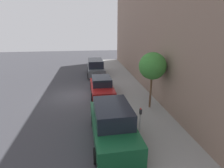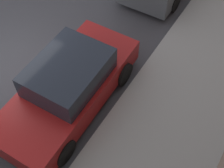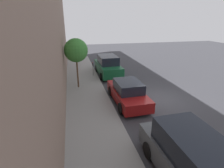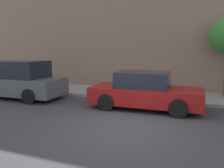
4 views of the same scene
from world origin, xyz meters
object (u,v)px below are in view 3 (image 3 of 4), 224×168
object	(u,v)px
parked_minivan_third	(195,164)
street_tree	(76,51)
parked_sedan_second	(128,93)
parked_suv_nearest	(108,66)
parking_meter_near	(93,67)

from	to	relation	value
parked_minivan_third	street_tree	world-z (taller)	street_tree
parked_sedan_second	street_tree	size ratio (longest dim) A/B	1.16
parked_suv_nearest	parking_meter_near	size ratio (longest dim) A/B	3.60
parked_suv_nearest	street_tree	bearing A→B (deg)	45.36
parked_suv_nearest	street_tree	distance (m)	4.98
parked_sedan_second	parked_suv_nearest	bearing A→B (deg)	-90.04
parked_suv_nearest	street_tree	xyz separation A→B (m)	(3.14, 3.18, 2.20)
street_tree	parked_sedan_second	bearing A→B (deg)	133.20
parked_minivan_third	street_tree	size ratio (longest dim) A/B	1.26
street_tree	parking_meter_near	bearing A→B (deg)	-119.38
parked_suv_nearest	parked_minivan_third	world-z (taller)	parked_suv_nearest
parked_suv_nearest	parked_sedan_second	distance (m)	6.52
parking_meter_near	parked_suv_nearest	bearing A→B (deg)	-165.58
parked_minivan_third	parked_suv_nearest	bearing A→B (deg)	-89.26
parking_meter_near	street_tree	distance (m)	3.84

